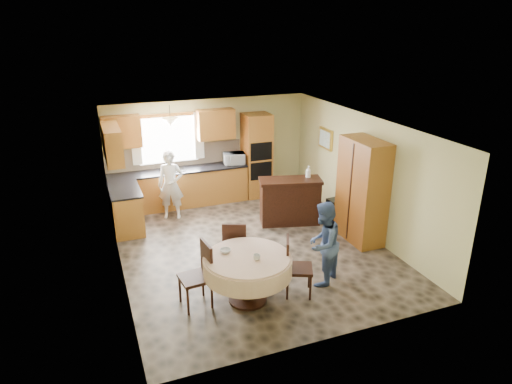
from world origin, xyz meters
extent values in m
cube|color=#6C5B4B|center=(0.00, 0.00, 0.00)|extent=(5.00, 6.00, 0.01)
cube|color=white|center=(0.00, 0.00, 2.50)|extent=(5.00, 6.00, 0.01)
cube|color=#C0BB7B|center=(0.00, 3.00, 1.25)|extent=(5.00, 0.02, 2.50)
cube|color=#C0BB7B|center=(0.00, -3.00, 1.25)|extent=(5.00, 0.02, 2.50)
cube|color=#C0BB7B|center=(-2.50, 0.00, 1.25)|extent=(0.02, 6.00, 2.50)
cube|color=#C0BB7B|center=(2.50, 0.00, 1.25)|extent=(0.02, 6.00, 2.50)
cube|color=white|center=(-1.00, 2.98, 1.60)|extent=(1.40, 0.03, 1.10)
cube|color=white|center=(-1.75, 2.93, 1.65)|extent=(0.22, 0.02, 1.15)
cube|color=white|center=(-0.25, 2.93, 1.65)|extent=(0.22, 0.02, 1.15)
cube|color=#C08233|center=(-0.85, 2.70, 0.44)|extent=(3.30, 0.60, 0.88)
cube|color=black|center=(-0.85, 2.70, 0.90)|extent=(3.30, 0.64, 0.04)
cube|color=#C08233|center=(-2.20, 1.80, 0.44)|extent=(0.60, 1.20, 0.88)
cube|color=black|center=(-2.20, 1.80, 0.90)|extent=(0.64, 1.20, 0.04)
cube|color=tan|center=(-0.85, 2.99, 1.18)|extent=(3.30, 0.02, 0.55)
cube|color=#B2662C|center=(-2.05, 2.83, 1.91)|extent=(0.85, 0.33, 0.72)
cube|color=#B2662C|center=(0.15, 2.83, 1.91)|extent=(0.90, 0.33, 0.72)
cube|color=#B2662C|center=(-2.33, 1.80, 1.91)|extent=(0.33, 1.20, 0.72)
cube|color=#C08233|center=(1.15, 2.69, 1.06)|extent=(0.66, 0.62, 2.12)
cube|color=black|center=(1.15, 2.38, 1.25)|extent=(0.56, 0.01, 0.45)
cube|color=black|center=(1.15, 2.38, 0.75)|extent=(0.56, 0.01, 0.45)
cone|color=beige|center=(-1.00, 2.50, 2.12)|extent=(0.36, 0.36, 0.18)
cube|color=#34170E|center=(1.22, 0.83, 0.48)|extent=(1.45, 0.88, 0.96)
cube|color=black|center=(2.20, 0.46, 0.28)|extent=(0.44, 0.33, 0.56)
cube|color=#C08233|center=(2.22, -0.41, 1.06)|extent=(0.55, 1.11, 2.11)
cylinder|color=#34170E|center=(-0.69, -1.69, 0.37)|extent=(0.21, 0.21, 0.74)
cylinder|color=#34170E|center=(-0.69, -1.69, 0.02)|extent=(0.62, 0.62, 0.04)
cylinder|color=beige|center=(-0.69, -1.69, 0.78)|extent=(1.35, 1.35, 0.05)
cylinder|color=beige|center=(-0.69, -1.69, 0.63)|extent=(1.41, 1.41, 0.29)
cube|color=#34170E|center=(-1.51, -1.51, 0.49)|extent=(0.50, 0.50, 0.05)
cube|color=#34170E|center=(-1.30, -1.49, 0.79)|extent=(0.09, 0.44, 0.55)
cylinder|color=#34170E|center=(-1.70, -1.71, 0.23)|extent=(0.04, 0.04, 0.47)
cylinder|color=#34170E|center=(-1.31, -1.71, 0.23)|extent=(0.04, 0.04, 0.47)
cylinder|color=#34170E|center=(-1.70, -1.31, 0.23)|extent=(0.04, 0.04, 0.47)
cylinder|color=#34170E|center=(-1.31, -1.31, 0.23)|extent=(0.04, 0.04, 0.47)
cube|color=#34170E|center=(-0.57, -0.72, 0.47)|extent=(0.58, 0.58, 0.05)
cube|color=#34170E|center=(-0.65, -0.90, 0.75)|extent=(0.40, 0.21, 0.52)
cylinder|color=#34170E|center=(-0.76, -0.91, 0.22)|extent=(0.04, 0.04, 0.45)
cylinder|color=#34170E|center=(-0.38, -0.91, 0.22)|extent=(0.04, 0.04, 0.45)
cylinder|color=#34170E|center=(-0.76, -0.53, 0.22)|extent=(0.04, 0.04, 0.45)
cylinder|color=#34170E|center=(-0.38, -0.53, 0.22)|extent=(0.04, 0.04, 0.45)
cube|color=#34170E|center=(0.16, -1.80, 0.46)|extent=(0.57, 0.57, 0.05)
cube|color=#34170E|center=(-0.02, -1.72, 0.74)|extent=(0.21, 0.39, 0.52)
cylinder|color=#34170E|center=(-0.03, -1.98, 0.22)|extent=(0.04, 0.04, 0.44)
cylinder|color=#34170E|center=(0.35, -1.98, 0.22)|extent=(0.04, 0.04, 0.44)
cylinder|color=#34170E|center=(-0.03, -1.61, 0.22)|extent=(0.04, 0.04, 0.44)
cylinder|color=#34170E|center=(0.35, -1.61, 0.22)|extent=(0.04, 0.04, 0.44)
cube|color=gold|center=(2.47, 1.58, 1.64)|extent=(0.05, 0.58, 0.48)
cube|color=silver|center=(2.44, 1.58, 1.64)|extent=(0.01, 0.48, 0.38)
imported|color=silver|center=(0.53, 2.65, 1.06)|extent=(0.56, 0.42, 0.28)
imported|color=silver|center=(-1.17, 2.06, 0.79)|extent=(0.67, 0.54, 1.57)
imported|color=#3E5488|center=(0.68, -1.63, 0.74)|extent=(0.91, 0.89, 1.48)
imported|color=#B2B2B2|center=(0.95, 0.83, 0.99)|extent=(0.24, 0.24, 0.05)
imported|color=silver|center=(1.64, 0.83, 1.12)|extent=(0.14, 0.14, 0.32)
imported|color=#B2B2B2|center=(-0.60, -1.83, 0.85)|extent=(0.14, 0.14, 0.09)
imported|color=#B2B2B2|center=(-0.98, -1.44, 0.83)|extent=(0.20, 0.20, 0.05)
camera|label=1|loc=(-2.83, -7.62, 4.29)|focal=32.00mm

